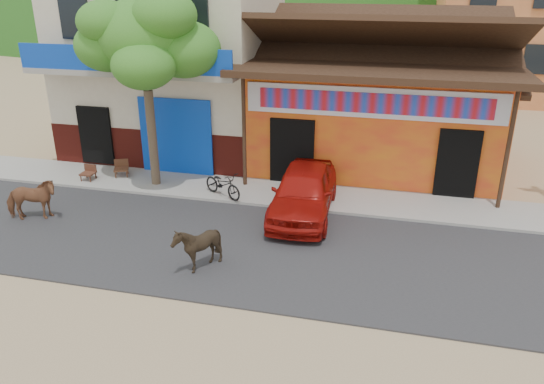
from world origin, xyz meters
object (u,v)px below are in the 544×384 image
at_px(cow_dark, 197,247).
at_px(red_car, 304,191).
at_px(tree, 148,90).
at_px(scooter, 223,184).
at_px(cow_tan, 31,200).
at_px(cafe_chair_left, 87,167).
at_px(cafe_chair_right, 120,162).

relative_size(cow_dark, red_car, 0.28).
xyz_separation_m(tree, scooter, (2.43, -0.50, -2.61)).
distance_m(tree, cow_tan, 4.56).
distance_m(tree, cafe_chair_left, 3.43).
relative_size(red_car, cafe_chair_right, 4.16).
height_order(tree, red_car, tree).
relative_size(cow_tan, scooter, 0.95).
bearing_deg(scooter, cow_tan, 149.27).
relative_size(cow_tan, cow_dark, 1.23).
bearing_deg(tree, scooter, -11.63).
bearing_deg(cow_dark, tree, -158.82).
bearing_deg(scooter, red_car, -71.25).
height_order(cow_dark, cafe_chair_left, cow_dark).
bearing_deg(cow_tan, cafe_chair_left, -20.43).
bearing_deg(red_car, cafe_chair_right, 166.13).
bearing_deg(cafe_chair_right, tree, -37.31).
distance_m(cow_tan, red_car, 7.50).
height_order(cafe_chair_left, cafe_chair_right, cafe_chair_right).
distance_m(red_car, cafe_chair_right, 6.52).
bearing_deg(tree, cafe_chair_left, -173.83).
relative_size(tree, cow_dark, 5.19).
xyz_separation_m(cow_dark, scooter, (-0.75, 4.05, -0.11)).
bearing_deg(cow_tan, cafe_chair_right, -34.97).
bearing_deg(cafe_chair_left, cafe_chair_right, 33.79).
bearing_deg(cafe_chair_right, scooter, -35.97).
height_order(tree, cafe_chair_right, tree).
xyz_separation_m(cafe_chair_left, cafe_chair_right, (0.88, 0.59, 0.04)).
distance_m(tree, cafe_chair_right, 2.89).
relative_size(scooter, cafe_chair_right, 1.52).
relative_size(tree, cow_tan, 4.23).
xyz_separation_m(tree, cafe_chair_right, (-1.40, 0.34, -2.51)).
xyz_separation_m(scooter, cafe_chair_right, (-3.83, 0.84, 0.10)).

